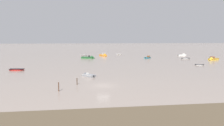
{
  "coord_description": "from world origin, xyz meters",
  "views": [
    {
      "loc": [
        -3.42,
        -40.33,
        9.27
      ],
      "look_at": [
        6.4,
        36.04,
        0.3
      ],
      "focal_mm": 33.15,
      "sensor_mm": 36.0,
      "label": 1
    }
  ],
  "objects_px": {
    "rowboat_moored_0": "(199,65)",
    "motorboat_moored_5": "(148,58)",
    "rowboat_moored_1": "(84,55)",
    "motorboat_moored_1": "(212,59)",
    "mooring_post_near": "(77,81)",
    "mooring_post_right": "(59,87)",
    "rowboat_moored_5": "(185,59)",
    "motorboat_moored_2": "(89,58)",
    "rowboat_moored_6": "(17,70)",
    "motorboat_moored_4": "(104,55)",
    "rowboat_moored_7": "(119,54)",
    "motorboat_moored_0": "(183,55)",
    "motorboat_moored_3": "(87,75)"
  },
  "relations": [
    {
      "from": "motorboat_moored_4",
      "to": "rowboat_moored_5",
      "type": "xyz_separation_m",
      "value": [
        36.32,
        -20.85,
        -0.2
      ]
    },
    {
      "from": "mooring_post_near",
      "to": "mooring_post_right",
      "type": "bearing_deg",
      "value": -120.8
    },
    {
      "from": "motorboat_moored_4",
      "to": "motorboat_moored_5",
      "type": "relative_size",
      "value": 1.62
    },
    {
      "from": "motorboat_moored_3",
      "to": "rowboat_moored_7",
      "type": "bearing_deg",
      "value": -53.69
    },
    {
      "from": "motorboat_moored_4",
      "to": "rowboat_moored_7",
      "type": "distance_m",
      "value": 13.66
    },
    {
      "from": "motorboat_moored_0",
      "to": "mooring_post_near",
      "type": "distance_m",
      "value": 87.1
    },
    {
      "from": "motorboat_moored_5",
      "to": "rowboat_moored_7",
      "type": "xyz_separation_m",
      "value": [
        -10.24,
        24.09,
        -0.09
      ]
    },
    {
      "from": "motorboat_moored_1",
      "to": "rowboat_moored_5",
      "type": "height_order",
      "value": "motorboat_moored_1"
    },
    {
      "from": "rowboat_moored_5",
      "to": "mooring_post_near",
      "type": "xyz_separation_m",
      "value": [
        -48.02,
        -48.86,
        0.52
      ]
    },
    {
      "from": "motorboat_moored_3",
      "to": "motorboat_moored_5",
      "type": "distance_m",
      "value": 54.49
    },
    {
      "from": "rowboat_moored_0",
      "to": "rowboat_moored_6",
      "type": "height_order",
      "value": "rowboat_moored_6"
    },
    {
      "from": "motorboat_moored_0",
      "to": "motorboat_moored_2",
      "type": "distance_m",
      "value": 53.06
    },
    {
      "from": "rowboat_moored_6",
      "to": "rowboat_moored_7",
      "type": "distance_m",
      "value": 70.08
    },
    {
      "from": "mooring_post_right",
      "to": "motorboat_moored_5",
      "type": "bearing_deg",
      "value": 59.72
    },
    {
      "from": "motorboat_moored_1",
      "to": "rowboat_moored_6",
      "type": "height_order",
      "value": "motorboat_moored_1"
    },
    {
      "from": "motorboat_moored_4",
      "to": "rowboat_moored_7",
      "type": "xyz_separation_m",
      "value": [
        10.04,
        9.26,
        -0.21
      ]
    },
    {
      "from": "motorboat_moored_3",
      "to": "mooring_post_near",
      "type": "bearing_deg",
      "value": 128.78
    },
    {
      "from": "motorboat_moored_0",
      "to": "motorboat_moored_5",
      "type": "bearing_deg",
      "value": -152.87
    },
    {
      "from": "rowboat_moored_6",
      "to": "motorboat_moored_3",
      "type": "bearing_deg",
      "value": -25.22
    },
    {
      "from": "rowboat_moored_7",
      "to": "mooring_post_near",
      "type": "xyz_separation_m",
      "value": [
        -21.74,
        -78.96,
        0.53
      ]
    },
    {
      "from": "rowboat_moored_0",
      "to": "mooring_post_right",
      "type": "xyz_separation_m",
      "value": [
        -44.68,
        -30.82,
        0.71
      ]
    },
    {
      "from": "motorboat_moored_4",
      "to": "mooring_post_near",
      "type": "distance_m",
      "value": 70.68
    },
    {
      "from": "rowboat_moored_7",
      "to": "motorboat_moored_2",
      "type": "bearing_deg",
      "value": 8.79
    },
    {
      "from": "rowboat_moored_1",
      "to": "rowboat_moored_6",
      "type": "relative_size",
      "value": 0.86
    },
    {
      "from": "motorboat_moored_4",
      "to": "mooring_post_near",
      "type": "relative_size",
      "value": 4.3
    },
    {
      "from": "motorboat_moored_0",
      "to": "motorboat_moored_1",
      "type": "height_order",
      "value": "motorboat_moored_1"
    },
    {
      "from": "rowboat_moored_6",
      "to": "rowboat_moored_5",
      "type": "bearing_deg",
      "value": 27.91
    },
    {
      "from": "motorboat_moored_3",
      "to": "mooring_post_right",
      "type": "height_order",
      "value": "mooring_post_right"
    },
    {
      "from": "rowboat_moored_0",
      "to": "motorboat_moored_2",
      "type": "height_order",
      "value": "motorboat_moored_2"
    },
    {
      "from": "rowboat_moored_0",
      "to": "rowboat_moored_7",
      "type": "xyz_separation_m",
      "value": [
        -19.91,
        53.22,
        0.03
      ]
    },
    {
      "from": "motorboat_moored_5",
      "to": "mooring_post_near",
      "type": "distance_m",
      "value": 63.51
    },
    {
      "from": "motorboat_moored_2",
      "to": "rowboat_moored_7",
      "type": "distance_m",
      "value": 28.48
    },
    {
      "from": "motorboat_moored_2",
      "to": "motorboat_moored_5",
      "type": "height_order",
      "value": "motorboat_moored_2"
    },
    {
      "from": "motorboat_moored_5",
      "to": "mooring_post_right",
      "type": "bearing_deg",
      "value": -165.36
    },
    {
      "from": "rowboat_moored_1",
      "to": "motorboat_moored_0",
      "type": "xyz_separation_m",
      "value": [
        54.82,
        -10.17,
        0.13
      ]
    },
    {
      "from": "rowboat_moored_1",
      "to": "motorboat_moored_1",
      "type": "relative_size",
      "value": 0.6
    },
    {
      "from": "motorboat_moored_0",
      "to": "rowboat_moored_7",
      "type": "bearing_deg",
      "value": 160.78
    },
    {
      "from": "motorboat_moored_5",
      "to": "rowboat_moored_6",
      "type": "relative_size",
      "value": 0.93
    },
    {
      "from": "motorboat_moored_0",
      "to": "motorboat_moored_4",
      "type": "bearing_deg",
      "value": 176.65
    },
    {
      "from": "motorboat_moored_0",
      "to": "motorboat_moored_3",
      "type": "xyz_separation_m",
      "value": [
        -53.6,
        -57.66,
        -0.09
      ]
    },
    {
      "from": "mooring_post_right",
      "to": "motorboat_moored_3",
      "type": "bearing_deg",
      "value": 70.06
    },
    {
      "from": "rowboat_moored_0",
      "to": "rowboat_moored_6",
      "type": "relative_size",
      "value": 0.72
    },
    {
      "from": "rowboat_moored_1",
      "to": "motorboat_moored_4",
      "type": "bearing_deg",
      "value": -57.06
    },
    {
      "from": "motorboat_moored_0",
      "to": "motorboat_moored_2",
      "type": "height_order",
      "value": "motorboat_moored_2"
    },
    {
      "from": "motorboat_moored_4",
      "to": "rowboat_moored_5",
      "type": "relative_size",
      "value": 1.59
    },
    {
      "from": "motorboat_moored_3",
      "to": "rowboat_moored_5",
      "type": "distance_m",
      "value": 60.59
    },
    {
      "from": "rowboat_moored_5",
      "to": "motorboat_moored_2",
      "type": "bearing_deg",
      "value": 176.92
    },
    {
      "from": "motorboat_moored_0",
      "to": "motorboat_moored_1",
      "type": "relative_size",
      "value": 0.76
    },
    {
      "from": "rowboat_moored_0",
      "to": "motorboat_moored_5",
      "type": "bearing_deg",
      "value": -40.21
    },
    {
      "from": "rowboat_moored_5",
      "to": "mooring_post_near",
      "type": "bearing_deg",
      "value": -127.22
    }
  ]
}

